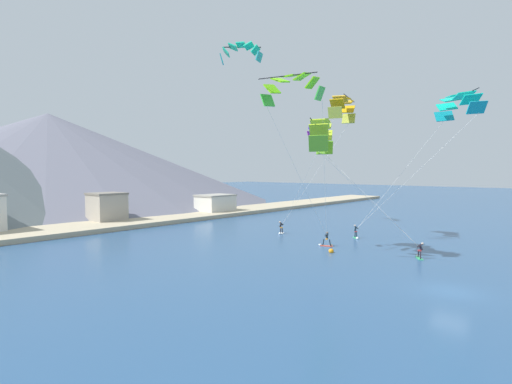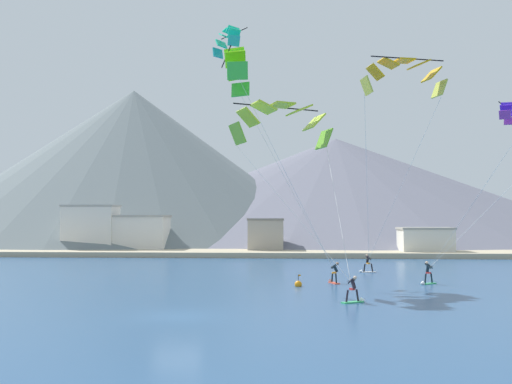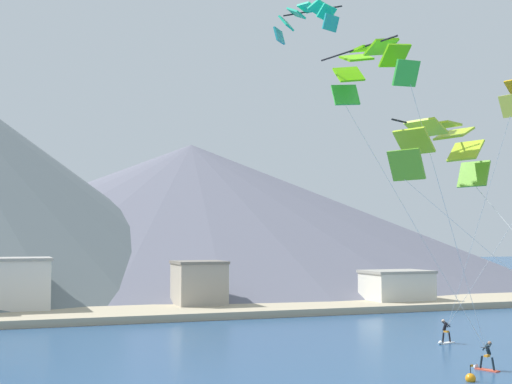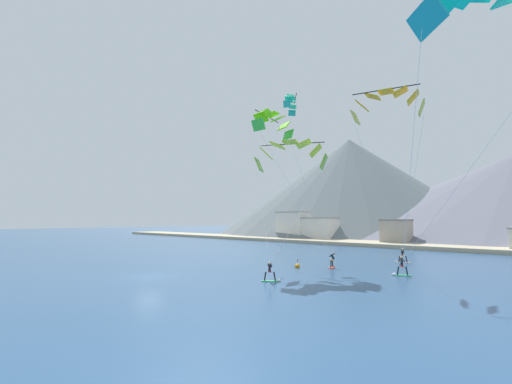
% 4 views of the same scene
% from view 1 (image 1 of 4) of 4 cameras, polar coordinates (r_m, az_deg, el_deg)
% --- Properties ---
extents(ground_plane, '(400.00, 400.00, 0.00)m').
position_cam_1_polar(ground_plane, '(33.35, 25.98, -12.64)').
color(ground_plane, navy).
extents(kitesurfer_near_lead, '(0.93, 1.78, 1.74)m').
position_cam_1_polar(kitesurfer_near_lead, '(47.81, 9.83, -6.98)').
color(kitesurfer_near_lead, '#E54C33').
rests_on(kitesurfer_near_lead, ground).
extents(kitesurfer_near_trail, '(1.57, 1.45, 1.84)m').
position_cam_1_polar(kitesurfer_near_trail, '(53.87, 14.11, -5.83)').
color(kitesurfer_near_trail, '#33B266').
rests_on(kitesurfer_near_trail, ground).
extents(kitesurfer_mid_center, '(1.77, 0.98, 1.80)m').
position_cam_1_polar(kitesurfer_mid_center, '(56.09, 3.56, -5.41)').
color(kitesurfer_mid_center, white).
rests_on(kitesurfer_mid_center, ground).
extents(kitesurfer_far_left, '(1.68, 1.29, 1.72)m').
position_cam_1_polar(kitesurfer_far_left, '(43.93, 22.29, -8.10)').
color(kitesurfer_far_left, '#33B266').
rests_on(kitesurfer_far_left, ground).
extents(parafoil_kite_near_lead, '(9.21, 7.03, 17.11)m').
position_cam_1_polar(parafoil_kite_near_lead, '(41.17, 5.11, 14.82)').
color(parafoil_kite_near_lead, green).
extents(parafoil_kite_near_trail, '(12.89, 13.37, 17.47)m').
position_cam_1_polar(parafoil_kite_near_trail, '(59.17, 26.90, 11.24)').
color(parafoil_kite_near_trail, '#1298A6').
extents(parafoil_kite_mid_center, '(7.15, 9.90, 16.81)m').
position_cam_1_polar(parafoil_kite_mid_center, '(53.36, 12.28, 11.81)').
color(parafoil_kite_mid_center, gold).
extents(parafoil_kite_far_left, '(8.38, 11.32, 12.73)m').
position_cam_1_polar(parafoil_kite_far_left, '(42.82, 9.34, 8.32)').
color(parafoil_kite_far_left, '#6AB428').
extents(parafoil_kite_distant_high_outer, '(3.53, 4.43, 2.16)m').
position_cam_1_polar(parafoil_kite_distant_high_outer, '(44.64, -2.19, 19.52)').
color(parafoil_kite_distant_high_outer, teal).
extents(parafoil_kite_distant_low_drift, '(2.94, 4.52, 1.86)m').
position_cam_1_polar(parafoil_kite_distant_low_drift, '(70.16, 8.58, 8.99)').
color(parafoil_kite_distant_low_drift, purple).
extents(race_marker_buoy, '(0.56, 0.56, 1.02)m').
position_cam_1_polar(race_marker_buoy, '(44.26, 10.69, -8.30)').
color(race_marker_buoy, orange).
rests_on(race_marker_buoy, ground).
extents(shoreline_strip, '(180.00, 10.00, 0.70)m').
position_cam_1_polar(shoreline_strip, '(66.19, -20.75, -4.48)').
color(shoreline_strip, tan).
rests_on(shoreline_strip, ground).
extents(shore_building_harbour_front, '(5.20, 5.01, 5.20)m').
position_cam_1_polar(shore_building_harbour_front, '(69.96, -20.52, -2.21)').
color(shore_building_harbour_front, '#A89E8E').
rests_on(shore_building_harbour_front, ground).
extents(shore_building_quay_east, '(7.18, 5.49, 3.96)m').
position_cam_1_polar(shore_building_quay_east, '(81.23, -5.83, -1.75)').
color(shore_building_quay_east, silver).
rests_on(shore_building_quay_east, ground).
extents(mountain_peak_central_summit, '(125.43, 125.43, 25.17)m').
position_cam_1_polar(mountain_peak_central_summit, '(129.62, -27.49, 4.41)').
color(mountain_peak_central_summit, slate).
rests_on(mountain_peak_central_summit, ground).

